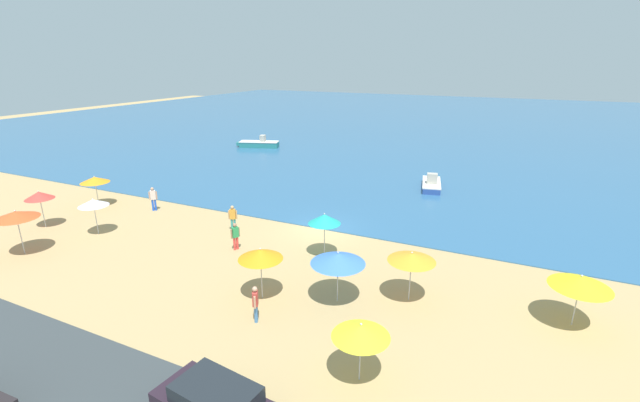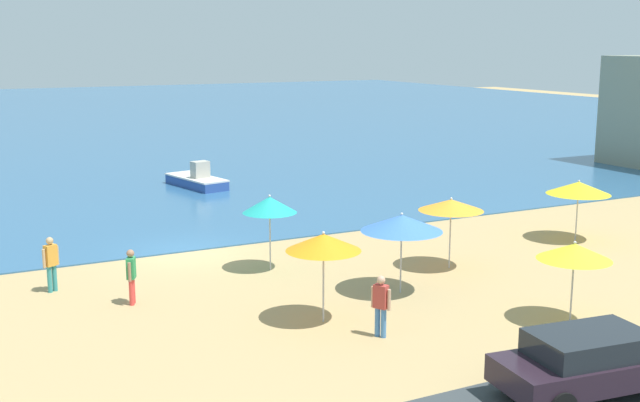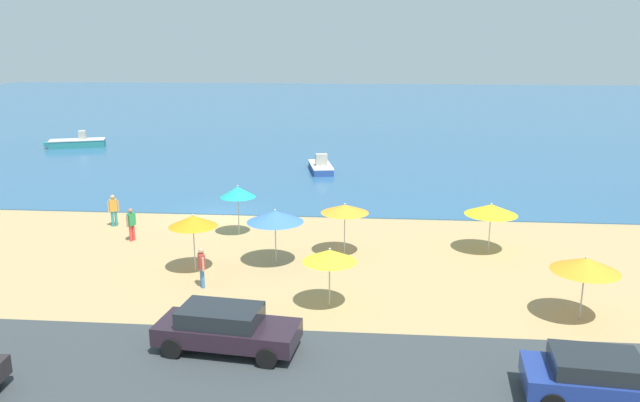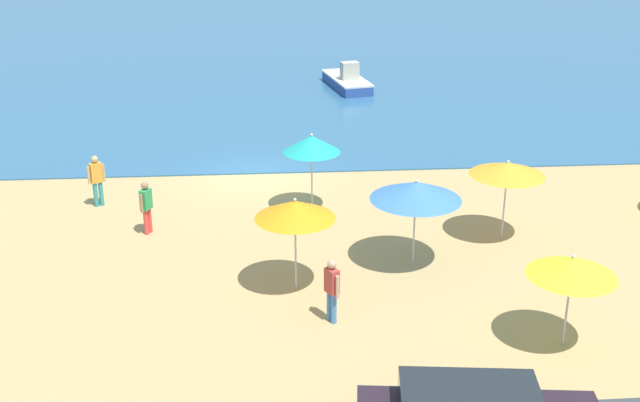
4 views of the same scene
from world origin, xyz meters
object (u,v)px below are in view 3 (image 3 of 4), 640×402
Objects in this scene: beach_umbrella_5 at (585,265)px; parked_car_4 at (226,328)px; beach_umbrella_0 at (491,209)px; beach_umbrella_6 at (330,256)px; beach_umbrella_4 at (275,216)px; skiff_nearshore at (321,167)px; beach_umbrella_2 at (193,221)px; beach_umbrella_10 at (238,192)px; beach_umbrella_8 at (345,209)px; bather_0 at (131,223)px; bather_1 at (202,265)px; parked_car_3 at (600,378)px; bather_3 at (113,209)px; skiff_offshore at (77,143)px.

parked_car_4 is (-11.80, -3.36, -1.22)m from beach_umbrella_5.
beach_umbrella_6 is (-6.89, -6.76, -0.05)m from beach_umbrella_0.
beach_umbrella_4 is 0.54× the size of parked_car_4.
beach_umbrella_2 is at bearing -99.58° from skiff_nearshore.
parked_car_4 is at bearing -79.78° from beach_umbrella_10.
beach_umbrella_8 is 1.48× the size of bather_0.
bather_1 is at bearing 112.85° from parked_car_4.
parked_car_4 is at bearing -66.71° from beach_umbrella_2.
parked_car_4 is at bearing -91.28° from skiff_nearshore.
beach_umbrella_10 is at bearing 90.14° from bather_1.
bather_0 is at bearing -114.33° from skiff_nearshore.
parked_car_3 is (10.27, -10.04, -1.37)m from beach_umbrella_4.
bather_1 reaches higher than parked_car_3.
beach_umbrella_8 is 10.14m from parked_car_4.
bather_1 is (5.00, -5.52, -0.00)m from bather_0.
beach_umbrella_4 is 1.09× the size of beach_umbrella_6.
beach_umbrella_2 reaches higher than beach_umbrella_5.
beach_umbrella_6 is 12.33m from bather_0.
beach_umbrella_8 is at bearing -171.95° from beach_umbrella_0.
bather_1 is (-5.41, -4.39, -1.24)m from beach_umbrella_8.
skiff_nearshore is (0.29, 19.82, -1.75)m from beach_umbrella_4.
beach_umbrella_0 is 7.34m from beach_umbrella_5.
bather_1 is 22.89m from skiff_nearshore.
beach_umbrella_8 is at bearing 27.26° from beach_umbrella_4.
beach_umbrella_5 is 1.44× the size of bather_1.
skiff_nearshore is (9.62, 14.90, -0.55)m from bather_3.
beach_umbrella_4 is 5.07m from beach_umbrella_6.
skiff_nearshore is at bearing 57.14° from bather_3.
skiff_offshore reaches higher than skiff_nearshore.
beach_umbrella_5 is 10.53m from beach_umbrella_8.
parked_car_4 is (2.17, -12.04, -1.40)m from beach_umbrella_10.
beach_umbrella_8 is (0.27, 5.82, 0.18)m from beach_umbrella_6.
beach_umbrella_0 is at bearing 105.19° from beach_umbrella_5.
beach_umbrella_6 is (5.91, -3.12, -0.24)m from beach_umbrella_2.
bather_1 is 10.39m from bather_3.
beach_umbrella_6 is 1.39× the size of bather_0.
beach_umbrella_4 is at bearing -165.65° from beach_umbrella_0.
beach_umbrella_0 is 13.21m from bather_1.
beach_umbrella_2 reaches higher than skiff_nearshore.
beach_umbrella_5 is (11.47, -4.64, -0.13)m from beach_umbrella_4.
beach_umbrella_2 is 2.27m from bather_1.
bather_1 is at bearing 150.74° from parked_car_3.
beach_umbrella_10 reaches higher than bather_0.
bather_3 reaches higher than parked_car_3.
beach_umbrella_4 is at bearing -58.24° from beach_umbrella_10.
bather_3 is at bearing 142.34° from beach_umbrella_6.
beach_umbrella_10 is at bearing 100.22° from parked_car_4.
beach_umbrella_10 is at bearing 148.14° from beach_umbrella_5.
beach_umbrella_4 reaches higher than bather_0.
bather_0 is at bearing 137.76° from beach_umbrella_2.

